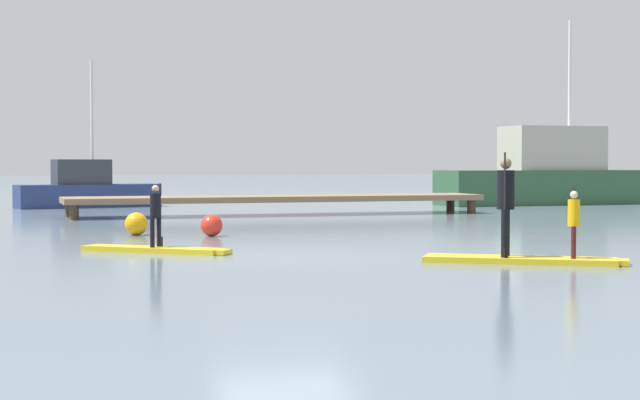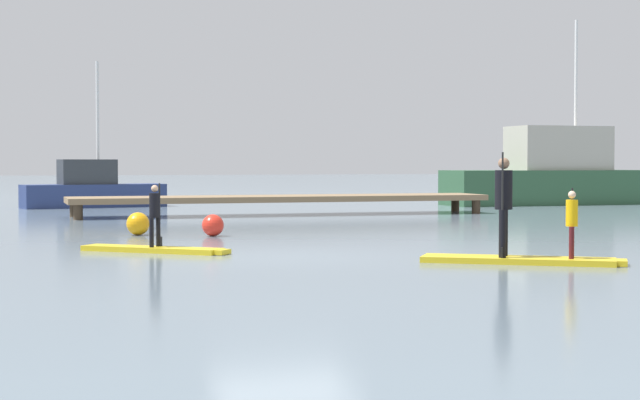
# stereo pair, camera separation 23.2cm
# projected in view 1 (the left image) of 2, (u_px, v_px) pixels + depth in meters

# --- Properties ---
(ground_plane) EXTENTS (240.00, 240.00, 0.00)m
(ground_plane) POSITION_uv_depth(u_px,v_px,m) (285.00, 257.00, 18.60)
(ground_plane) COLOR slate
(paddleboard_near) EXTENTS (2.61, 2.25, 0.10)m
(paddleboard_near) POSITION_uv_depth(u_px,v_px,m) (156.00, 250.00, 19.47)
(paddleboard_near) COLOR gold
(paddleboard_near) RESTS_ON ground
(paddler_child_solo) EXTENTS (0.31, 0.34, 1.19)m
(paddler_child_solo) POSITION_uv_depth(u_px,v_px,m) (156.00, 212.00, 19.45)
(paddler_child_solo) COLOR black
(paddler_child_solo) RESTS_ON paddleboard_near
(paddleboard_far) EXTENTS (3.19, 2.34, 0.10)m
(paddleboard_far) POSITION_uv_depth(u_px,v_px,m) (524.00, 260.00, 17.41)
(paddleboard_far) COLOR gold
(paddleboard_far) RESTS_ON ground
(paddler_adult) EXTENTS (0.41, 0.46, 1.76)m
(paddler_adult) POSITION_uv_depth(u_px,v_px,m) (506.00, 200.00, 17.45)
(paddler_adult) COLOR black
(paddler_adult) RESTS_ON paddleboard_far
(paddler_child_front) EXTENTS (0.28, 0.35, 1.16)m
(paddler_child_front) POSITION_uv_depth(u_px,v_px,m) (574.00, 220.00, 17.20)
(paddler_child_front) COLOR #4C1419
(paddler_child_front) RESTS_ON paddleboard_far
(fishing_boat_white_large) EXTENTS (8.19, 2.49, 7.39)m
(fishing_boat_white_large) POSITION_uv_depth(u_px,v_px,m) (543.00, 174.00, 41.49)
(fishing_boat_white_large) COLOR #2D5638
(fishing_boat_white_large) RESTS_ON ground
(motor_boat_small_navy) EXTENTS (5.46, 2.32, 5.48)m
(motor_boat_small_navy) POSITION_uv_depth(u_px,v_px,m) (87.00, 189.00, 38.82)
(motor_boat_small_navy) COLOR navy
(motor_boat_small_navy) RESTS_ON ground
(floating_dock) EXTENTS (13.42, 2.24, 0.63)m
(floating_dock) POSITION_uv_depth(u_px,v_px,m) (278.00, 199.00, 33.09)
(floating_dock) COLOR #846B4C
(floating_dock) RESTS_ON ground
(mooring_buoy_near) EXTENTS (0.50, 0.50, 0.50)m
(mooring_buoy_near) POSITION_uv_depth(u_px,v_px,m) (212.00, 225.00, 23.64)
(mooring_buoy_near) COLOR red
(mooring_buoy_near) RESTS_ON ground
(mooring_buoy_mid) EXTENTS (0.53, 0.53, 0.53)m
(mooring_buoy_mid) POSITION_uv_depth(u_px,v_px,m) (136.00, 224.00, 23.96)
(mooring_buoy_mid) COLOR orange
(mooring_buoy_mid) RESTS_ON ground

